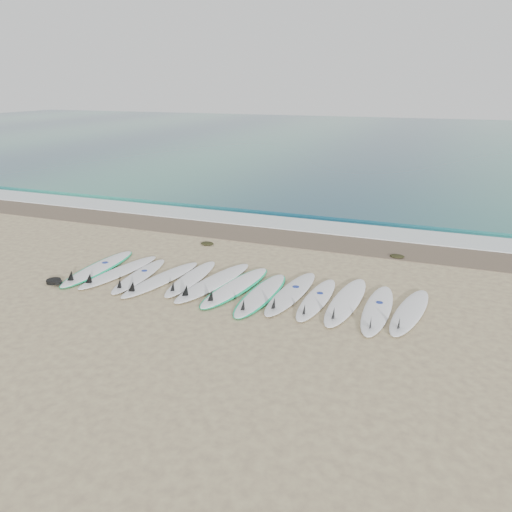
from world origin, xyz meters
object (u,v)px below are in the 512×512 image
(surfboard_6, at_px, (235,287))
(leash_coil, at_px, (54,281))
(surfboard_12, at_px, (409,312))
(surfboard_0, at_px, (98,268))

(surfboard_6, height_order, leash_coil, surfboard_6)
(surfboard_12, relative_size, leash_coil, 5.38)
(surfboard_0, bearing_deg, leash_coil, -110.82)
(leash_coil, bearing_deg, surfboard_12, 9.09)
(surfboard_0, relative_size, surfboard_6, 1.00)
(surfboard_0, relative_size, leash_coil, 5.93)
(surfboard_6, relative_size, leash_coil, 5.93)
(surfboard_0, height_order, surfboard_6, surfboard_0)
(surfboard_0, xyz_separation_m, leash_coil, (-0.37, -1.05, -0.00))
(surfboard_12, bearing_deg, surfboard_0, -170.18)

